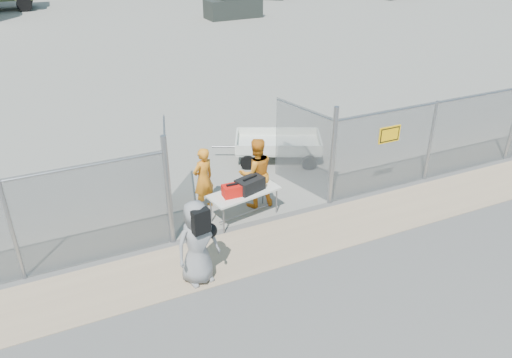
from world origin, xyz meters
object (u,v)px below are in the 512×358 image
utility_trailer (278,147)px  visitor (197,243)px  folding_table (244,205)px  security_worker_right (256,173)px  security_worker_left (203,179)px

utility_trailer → visitor: bearing=-107.4°
folding_table → security_worker_right: size_ratio=0.94×
security_worker_right → visitor: bearing=49.7°
security_worker_left → utility_trailer: security_worker_left is taller
folding_table → security_worker_right: (0.50, 0.42, 0.53)m
security_worker_left → folding_table: bearing=110.7°
folding_table → visitor: size_ratio=0.95×
folding_table → visitor: 2.47m
security_worker_left → security_worker_right: bearing=142.0°
security_worker_left → visitor: bearing=48.3°
folding_table → utility_trailer: (2.16, 2.53, 0.03)m
security_worker_left → security_worker_right: (1.19, -0.39, 0.09)m
security_worker_right → folding_table: bearing=45.9°
security_worker_right → visitor: 3.06m
visitor → utility_trailer: visitor is taller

